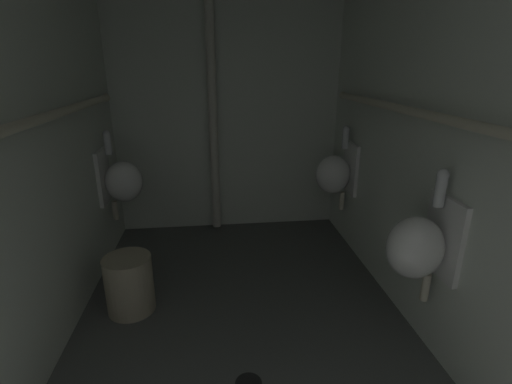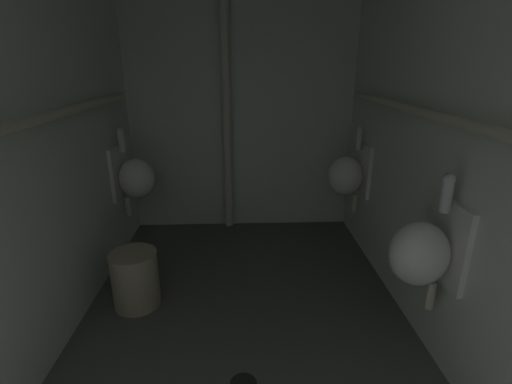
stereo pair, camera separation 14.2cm
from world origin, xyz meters
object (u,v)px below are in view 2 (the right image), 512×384
Objects in this scene: urinal_right_mid at (423,252)px; waste_bin at (135,279)px; urinal_left_mid at (134,177)px; standpipe_back_wall at (226,108)px; urinal_right_far at (348,175)px; floor_drain at (243,383)px.

urinal_right_mid reaches higher than waste_bin.
urinal_right_mid is at bearing -37.23° from urinal_left_mid.
standpipe_back_wall is (-1.04, 1.82, 0.51)m from urinal_right_mid.
urinal_left_mid reaches higher than waste_bin.
waste_bin is (-1.64, 0.56, -0.47)m from urinal_right_mid.
urinal_right_mid is 1.80m from waste_bin.
standpipe_back_wall is 5.93× the size of waste_bin.
urinal_right_mid is 0.33× the size of standpipe_back_wall.
urinal_right_mid is (1.82, -1.38, 0.00)m from urinal_left_mid.
standpipe_back_wall is (-1.04, 0.44, 0.51)m from urinal_right_far.
standpipe_back_wall is at bearing 93.60° from floor_drain.
urinal_right_far reaches higher than waste_bin.
standpipe_back_wall is at bearing 64.54° from waste_bin.
standpipe_back_wall reaches higher than urinal_left_mid.
urinal_right_mid is 2.16m from standpipe_back_wall.
urinal_right_far reaches higher than floor_drain.
urinal_left_mid is 1.82m from urinal_right_far.
floor_drain is at bearing -121.10° from urinal_right_far.
standpipe_back_wall reaches higher than waste_bin.
urinal_left_mid is at bearing 179.96° from urinal_right_far.
urinal_right_far is at bearing 26.42° from waste_bin.
urinal_left_mid is 1.00× the size of urinal_right_far.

